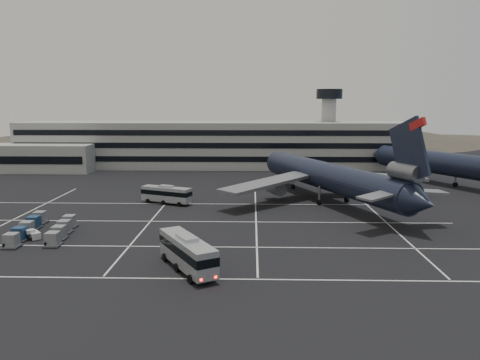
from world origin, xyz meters
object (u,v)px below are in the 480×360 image
Objects in this scene: bus_far at (166,194)px; trijet_main at (330,177)px; bus_near at (187,251)px; uld_cluster at (42,229)px.

trijet_main is at bearing -63.24° from bus_far.
trijet_main reaches higher than bus_far.
bus_near is 28.10m from uld_cluster.
trijet_main is at bearing 29.18° from bus_near.
bus_far is 0.67× the size of uld_cluster.
bus_far is (-9.30, 37.08, -0.31)m from bus_near.
bus_near is 0.75× the size of uld_cluster.
bus_near reaches higher than bus_far.
bus_far is (-32.68, -2.29, -3.22)m from trijet_main.
trijet_main reaches higher than bus_near.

